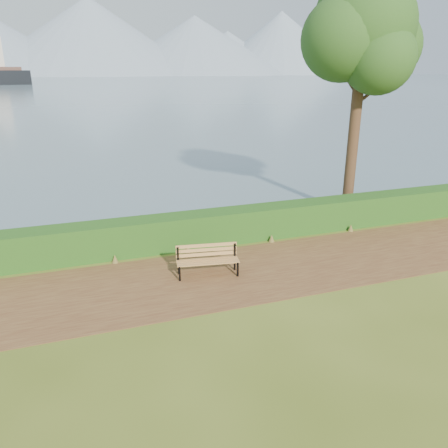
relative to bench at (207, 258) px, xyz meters
name	(u,v)px	position (x,y,z in m)	size (l,w,h in m)	color
ground	(249,277)	(0.96, -0.53, -0.47)	(140.00, 140.00, 0.00)	#485919
path	(245,272)	(0.96, -0.23, -0.46)	(40.00, 3.40, 0.01)	#532F1C
hedge	(217,227)	(0.96, 2.07, 0.03)	(32.00, 0.85, 1.00)	#184A15
water	(73,79)	(0.96, 259.47, -0.46)	(700.00, 510.00, 0.00)	#465C70
mountains	(54,40)	(-8.21, 405.52, 27.23)	(585.00, 190.00, 70.00)	gray
bench	(207,258)	(0.00, 0.00, 0.00)	(1.67, 0.72, 0.81)	black
tree	(364,34)	(6.47, 3.29, 5.76)	(4.35, 3.62, 8.37)	#3A2117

